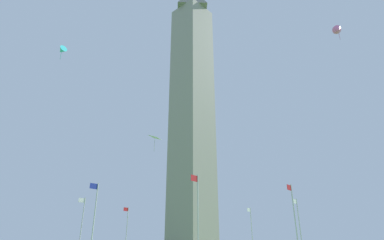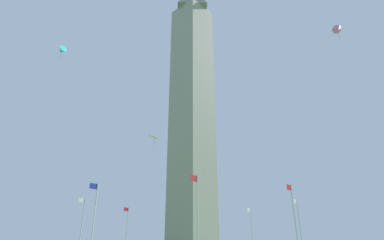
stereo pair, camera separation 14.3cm
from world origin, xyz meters
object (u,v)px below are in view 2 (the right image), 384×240
Objects in this scene: flagpole_ne at (197,217)px; kite_white_diamond at (155,138)px; flagpole_e at (295,221)px; kite_pink_delta at (338,29)px; flagpole_nw at (81,227)px; flagpole_se at (300,228)px; kite_cyan_delta at (62,51)px; flagpole_w at (127,231)px; flagpole_n at (93,221)px; flagpole_s at (252,232)px; obelisk_monument at (192,101)px; flagpole_sw at (189,233)px.

kite_white_diamond reaches higher than flagpole_ne.
flagpole_e is 24.59m from kite_pink_delta.
flagpole_e is 30.29m from flagpole_nw.
kite_cyan_delta reaches higher than flagpole_se.
kite_cyan_delta reaches higher than flagpole_w.
flagpole_n and flagpole_s have the same top height.
kite_pink_delta is at bearing 108.08° from flagpole_nw.
obelisk_monument is at bearing 177.23° from kite_cyan_delta.
kite_white_diamond is at bearing -58.67° from kite_pink_delta.
flagpole_se is at bearing 163.92° from kite_white_diamond.
kite_white_diamond reaches higher than flagpole_w.
flagpole_n is 1.00× the size of flagpole_s.
kite_white_diamond is at bearing 21.68° from obelisk_monument.
flagpole_sw is at bearing -134.87° from obelisk_monument.
flagpole_nw is 4.46× the size of kite_white_diamond.
obelisk_monument is 5.56× the size of flagpole_sw.
kite_pink_delta is at bearing 90.83° from obelisk_monument.
kite_cyan_delta reaches higher than flagpole_n.
kite_pink_delta is (-0.36, 25.18, 1.91)m from obelisk_monument.
flagpole_n is 38.00m from kite_pink_delta.
flagpole_s is 12.55m from flagpole_sw.
flagpole_se is at bearing 112.50° from flagpole_w.
kite_white_diamond is at bearing 60.48° from flagpole_w.
obelisk_monument is 5.56× the size of flagpole_e.
kite_white_diamond is 0.92× the size of kite_pink_delta.
flagpole_sw is 12.55m from flagpole_w.
flagpole_w and flagpole_nw have the same top height.
flagpole_se is (-11.59, -4.80, 0.00)m from flagpole_e.
flagpole_n is 1.00× the size of flagpole_w.
obelisk_monument is 26.70m from flagpole_nw.
flagpole_w is (-0.00, -32.79, 0.00)m from flagpole_e.
kite_white_diamond is at bearing 34.78° from flagpole_sw.
kite_white_diamond is at bearing 9.58° from flagpole_s.
flagpole_n is 12.55m from flagpole_nw.
kite_cyan_delta is (11.43, -12.71, 20.30)m from flagpole_ne.
flagpole_ne is at bearing 93.41° from kite_white_diamond.
flagpole_s is at bearing 157.50° from flagpole_nw.
flagpole_s is 23.18m from flagpole_w.
flagpole_e is at bearing 67.50° from flagpole_sw.
flagpole_e is 30.29m from flagpole_sw.
obelisk_monument reaches higher than flagpole_sw.
flagpole_s is 1.00× the size of flagpole_sw.
flagpole_nw is at bearing -112.50° from flagpole_n.
flagpole_se is (-27.99, 11.59, 0.00)m from flagpole_n.
flagpole_w is (11.59, -27.99, 0.00)m from flagpole_se.
flagpole_n is 32.79m from flagpole_s.
flagpole_n and flagpole_ne have the same top height.
flagpole_n and flagpole_e have the same top height.
flagpole_w is (0.05, -16.39, -21.05)m from obelisk_monument.
kite_cyan_delta is at bearing -28.18° from kite_white_diamond.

